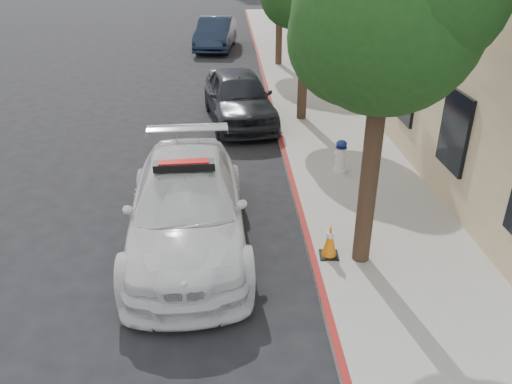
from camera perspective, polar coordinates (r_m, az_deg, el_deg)
The scene contains 9 objects.
ground at distance 10.74m, azimuth -6.03°, elevation -2.63°, with size 120.00×120.00×0.00m, color black.
sidewalk at distance 20.25m, azimuth 5.65°, elevation 11.80°, with size 3.20×50.00×0.15m, color gray.
curb_strip at distance 20.08m, azimuth 1.20°, elevation 11.79°, with size 0.12×50.00×0.15m, color maroon.
tree_near at distance 7.75m, azimuth 15.02°, elevation 18.75°, with size 2.92×2.82×5.62m.
police_car at distance 9.46m, azimuth -7.88°, elevation -1.65°, with size 2.47×5.49×1.71m.
parked_car_mid at distance 16.19m, azimuth -2.00°, elevation 10.85°, with size 1.94×4.81×1.64m, color black.
parked_car_far at distance 28.21m, azimuth -4.62°, elevation 17.61°, with size 1.75×5.01×1.65m, color #141F33.
fire_hydrant at distance 12.31m, azimuth 9.64°, elevation 3.98°, with size 0.35×0.32×0.84m.
traffic_cone at distance 9.02m, azimuth 8.44°, elevation -5.52°, with size 0.36×0.36×0.65m.
Camera 1 is at (0.64, -9.36, 5.23)m, focal length 35.00 mm.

